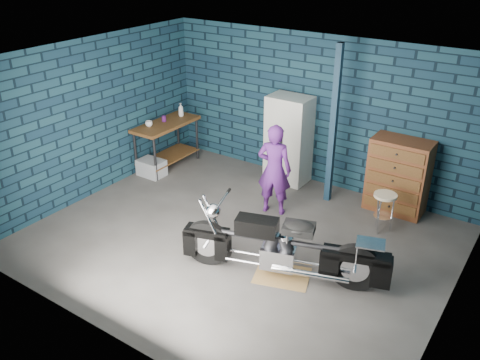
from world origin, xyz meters
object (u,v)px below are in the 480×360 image
object	(u,v)px
motorcycle	(283,243)
tool_chest	(398,176)
workbench	(167,145)
person	(274,170)
storage_bin	(152,168)
shop_stool	(383,213)
locker	(288,140)

from	to	relation	value
motorcycle	tool_chest	world-z (taller)	tool_chest
workbench	motorcycle	distance (m)	4.12
person	storage_bin	xyz separation A→B (m)	(-2.64, -0.10, -0.61)
tool_chest	shop_stool	world-z (taller)	tool_chest
locker	shop_stool	bearing A→B (deg)	-19.52
motorcycle	tool_chest	bearing A→B (deg)	58.62
motorcycle	shop_stool	size ratio (longest dim) A/B	3.74
person	tool_chest	world-z (taller)	person
storage_bin	shop_stool	xyz separation A→B (m)	(4.35, 0.53, 0.16)
workbench	shop_stool	world-z (taller)	workbench
motorcycle	storage_bin	distance (m)	3.91
person	locker	size ratio (longest dim) A/B	0.95
motorcycle	shop_stool	bearing A→B (deg)	51.96
storage_bin	tool_chest	size ratio (longest dim) A/B	0.40
motorcycle	shop_stool	xyz separation A→B (m)	(0.70, 1.89, -0.21)
motorcycle	tool_chest	xyz separation A→B (m)	(0.64, 2.63, 0.10)
storage_bin	tool_chest	distance (m)	4.50
tool_chest	shop_stool	distance (m)	0.81
storage_bin	shop_stool	bearing A→B (deg)	6.94
motorcycle	tool_chest	size ratio (longest dim) A/B	1.90
motorcycle	shop_stool	world-z (taller)	motorcycle
shop_stool	storage_bin	bearing A→B (deg)	-173.06
workbench	shop_stool	xyz separation A→B (m)	(4.37, 0.03, -0.14)
person	shop_stool	bearing A→B (deg)	179.22
storage_bin	locker	world-z (taller)	locker
motorcycle	person	size ratio (longest dim) A/B	1.55
person	shop_stool	world-z (taller)	person
motorcycle	storage_bin	world-z (taller)	motorcycle
motorcycle	locker	bearing A→B (deg)	100.41
workbench	tool_chest	xyz separation A→B (m)	(4.31, 0.78, 0.17)
motorcycle	workbench	bearing A→B (deg)	135.41
person	tool_chest	xyz separation A→B (m)	(1.65, 1.17, -0.14)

